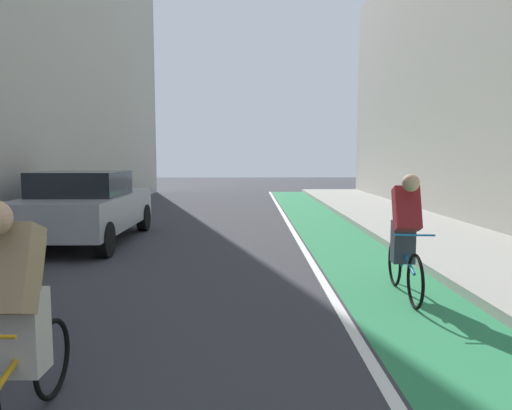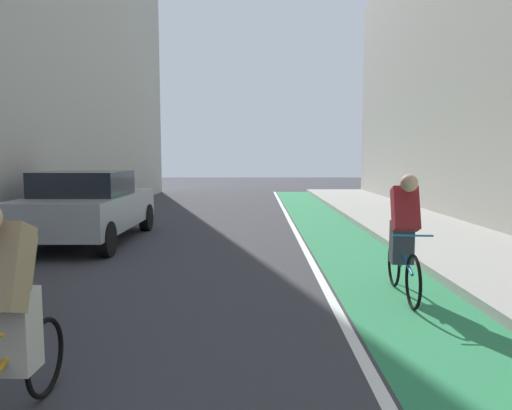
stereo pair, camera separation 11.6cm
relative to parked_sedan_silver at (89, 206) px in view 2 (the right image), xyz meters
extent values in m
plane|color=#38383D|center=(2.62, -3.77, -0.79)|extent=(72.98, 72.98, 0.00)
cube|color=#2D8451|center=(5.49, -1.77, -0.78)|extent=(1.60, 33.17, 0.00)
cube|color=white|center=(4.59, -1.77, -0.78)|extent=(0.12, 33.17, 0.00)
cube|color=#A8A59E|center=(7.71, -1.77, -0.72)|extent=(2.85, 33.17, 0.14)
cube|color=#9EA0A8|center=(0.00, 0.05, -0.11)|extent=(1.90, 4.26, 0.70)
cube|color=black|center=(0.00, -0.17, 0.47)|extent=(1.67, 1.79, 0.55)
cylinder|color=black|center=(-0.86, 1.62, -0.46)|extent=(0.22, 0.66, 0.66)
cylinder|color=black|center=(0.87, 1.62, -0.46)|extent=(0.22, 0.66, 0.66)
cylinder|color=black|center=(-0.87, -1.53, -0.46)|extent=(0.22, 0.66, 0.66)
cylinder|color=black|center=(0.86, -1.53, -0.46)|extent=(0.22, 0.66, 0.66)
torus|color=black|center=(2.00, -6.61, -0.48)|extent=(0.05, 0.60, 0.60)
cylinder|color=gold|center=(1.99, -7.14, -0.26)|extent=(0.05, 0.96, 0.33)
cylinder|color=gold|center=(1.99, -6.95, -0.18)|extent=(0.04, 0.12, 0.55)
cube|color=beige|center=(1.99, -7.03, -0.11)|extent=(0.28, 0.24, 0.56)
cube|color=tan|center=(1.99, -7.16, 0.35)|extent=(0.33, 0.40, 0.60)
cube|color=tan|center=(1.99, -7.04, 0.37)|extent=(0.26, 0.28, 0.39)
torus|color=black|center=(5.50, -4.54, -0.45)|extent=(0.09, 0.67, 0.67)
torus|color=black|center=(5.58, -3.49, -0.45)|extent=(0.09, 0.67, 0.67)
cylinder|color=#1966A5|center=(5.54, -4.02, -0.23)|extent=(0.11, 0.96, 0.33)
cylinder|color=#1966A5|center=(5.55, -3.83, -0.15)|extent=(0.04, 0.12, 0.55)
cylinder|color=#1966A5|center=(5.51, -4.46, 0.10)|extent=(0.48, 0.06, 0.02)
cube|color=#333842|center=(5.55, -3.91, -0.08)|extent=(0.30, 0.26, 0.56)
cube|color=maroon|center=(5.54, -4.04, 0.38)|extent=(0.35, 0.42, 0.60)
sphere|color=tan|center=(5.53, -4.20, 0.72)|extent=(0.22, 0.22, 0.22)
cube|color=#1E598C|center=(5.55, -3.92, 0.40)|extent=(0.28, 0.29, 0.39)
camera|label=1|loc=(3.50, -10.11, 1.04)|focal=33.27mm
camera|label=2|loc=(3.61, -10.11, 1.04)|focal=33.27mm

